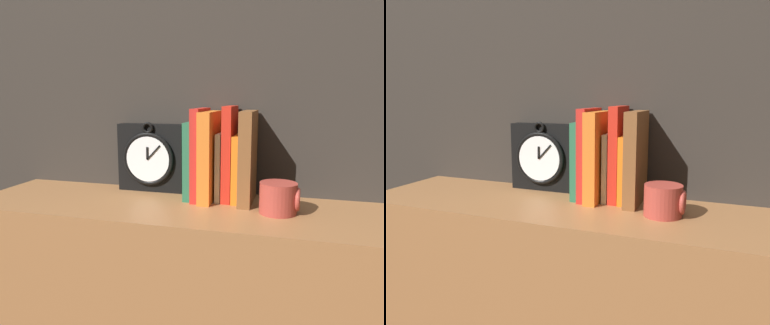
% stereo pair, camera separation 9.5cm
% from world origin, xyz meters
% --- Properties ---
extents(clock, '(0.20, 0.06, 0.21)m').
position_xyz_m(clock, '(-0.16, 0.13, 0.83)').
color(clock, black).
rests_on(clock, bookshelf).
extents(book_slot0_green, '(0.02, 0.13, 0.21)m').
position_xyz_m(book_slot0_green, '(-0.02, 0.09, 0.84)').
color(book_slot0_green, '#23613F').
rests_on(book_slot0_green, bookshelf).
extents(book_slot1_red, '(0.02, 0.14, 0.25)m').
position_xyz_m(book_slot1_red, '(-0.00, 0.08, 0.85)').
color(book_slot1_red, red).
rests_on(book_slot1_red, bookshelf).
extents(book_slot2_orange, '(0.03, 0.15, 0.24)m').
position_xyz_m(book_slot2_orange, '(0.03, 0.08, 0.85)').
color(book_slot2_orange, orange).
rests_on(book_slot2_orange, bookshelf).
extents(book_slot3_cream, '(0.01, 0.12, 0.18)m').
position_xyz_m(book_slot3_cream, '(0.06, 0.10, 0.82)').
color(book_slot3_cream, beige).
rests_on(book_slot3_cream, bookshelf).
extents(book_slot4_red, '(0.02, 0.12, 0.26)m').
position_xyz_m(book_slot4_red, '(0.08, 0.09, 0.86)').
color(book_slot4_red, red).
rests_on(book_slot4_red, bookshelf).
extents(book_slot5_orange, '(0.02, 0.12, 0.18)m').
position_xyz_m(book_slot5_orange, '(0.10, 0.09, 0.82)').
color(book_slot5_orange, orange).
rests_on(book_slot5_orange, bookshelf).
extents(book_slot6_brown, '(0.03, 0.15, 0.24)m').
position_xyz_m(book_slot6_brown, '(0.13, 0.08, 0.85)').
color(book_slot6_brown, brown).
rests_on(book_slot6_brown, bookshelf).
extents(mug, '(0.10, 0.09, 0.08)m').
position_xyz_m(mug, '(0.22, 0.00, 0.77)').
color(mug, '#9E382D').
rests_on(mug, bookshelf).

